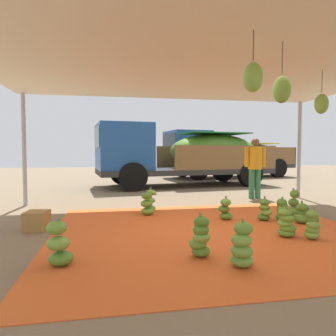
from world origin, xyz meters
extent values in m
plane|color=#7F6B51|center=(0.00, 3.00, 0.00)|extent=(40.00, 40.00, 0.00)
cube|color=#E05B23|center=(0.00, 0.00, 0.01)|extent=(5.26, 4.88, 0.01)
cylinder|color=#9EA0A5|center=(-3.80, 3.30, 1.42)|extent=(0.10, 0.10, 2.83)
cylinder|color=#9EA0A5|center=(3.80, 3.30, 1.42)|extent=(0.10, 0.10, 2.83)
cube|color=beige|center=(0.00, 0.00, 2.86)|extent=(8.00, 7.00, 0.06)
cylinder|color=#4C422D|center=(2.09, 0.06, 2.63)|extent=(0.01, 0.01, 0.41)
ellipsoid|color=#6B9E38|center=(2.09, 0.06, 2.23)|extent=(0.24, 0.24, 0.36)
cylinder|color=#4C422D|center=(0.63, -1.10, 2.62)|extent=(0.01, 0.01, 0.43)
ellipsoid|color=#6B9E38|center=(0.63, -1.10, 2.20)|extent=(0.24, 0.24, 0.36)
cylinder|color=#4C422D|center=(0.07, -1.40, 2.65)|extent=(0.01, 0.01, 0.36)
ellipsoid|color=#75A83D|center=(0.07, -1.40, 2.27)|extent=(0.24, 0.24, 0.36)
ellipsoid|color=#518428|center=(1.62, 0.50, 0.09)|extent=(0.34, 0.34, 0.17)
ellipsoid|color=#60932D|center=(1.64, 0.50, 0.16)|extent=(0.30, 0.30, 0.17)
ellipsoid|color=#60932D|center=(1.64, 0.52, 0.23)|extent=(0.31, 0.31, 0.17)
ellipsoid|color=#518428|center=(1.66, 0.56, 0.30)|extent=(0.27, 0.27, 0.17)
ellipsoid|color=#518428|center=(1.64, 0.55, 0.36)|extent=(0.28, 0.28, 0.17)
cylinder|color=olive|center=(1.64, 0.53, 0.42)|extent=(0.04, 0.04, 0.12)
ellipsoid|color=#518428|center=(0.61, 0.85, 0.08)|extent=(0.35, 0.35, 0.15)
ellipsoid|color=#518428|center=(0.57, 0.86, 0.22)|extent=(0.33, 0.33, 0.15)
ellipsoid|color=#6B9E38|center=(0.58, 0.80, 0.36)|extent=(0.30, 0.30, 0.15)
cylinder|color=olive|center=(0.59, 0.83, 0.42)|extent=(0.04, 0.04, 0.12)
ellipsoid|color=#518428|center=(-0.51, -1.18, 0.09)|extent=(0.33, 0.33, 0.15)
ellipsoid|color=#60932D|center=(-0.55, -1.18, 0.18)|extent=(0.31, 0.31, 0.15)
ellipsoid|color=#75A83D|center=(-0.52, -1.22, 0.28)|extent=(0.29, 0.29, 0.15)
ellipsoid|color=#518428|center=(-0.53, -1.23, 0.37)|extent=(0.30, 0.30, 0.15)
ellipsoid|color=#477523|center=(-0.52, -1.22, 0.47)|extent=(0.20, 0.20, 0.15)
cylinder|color=olive|center=(-0.53, -1.20, 0.53)|extent=(0.04, 0.04, 0.12)
ellipsoid|color=#6B9E38|center=(-0.13, -1.60, 0.09)|extent=(0.31, 0.31, 0.16)
ellipsoid|color=#6B9E38|center=(-0.15, -1.64, 0.21)|extent=(0.34, 0.34, 0.16)
ellipsoid|color=#6B9E38|center=(-0.16, -1.63, 0.34)|extent=(0.31, 0.31, 0.16)
ellipsoid|color=#60932D|center=(-0.12, -1.59, 0.46)|extent=(0.25, 0.25, 0.16)
cylinder|color=olive|center=(-0.13, -1.61, 0.52)|extent=(0.04, 0.04, 0.12)
ellipsoid|color=#75A83D|center=(2.15, 0.97, 0.10)|extent=(0.29, 0.29, 0.18)
ellipsoid|color=#518428|center=(2.16, 0.97, 0.29)|extent=(0.30, 0.30, 0.18)
ellipsoid|color=#60932D|center=(2.16, 0.93, 0.47)|extent=(0.24, 0.24, 0.18)
cylinder|color=olive|center=(2.15, 0.96, 0.53)|extent=(0.04, 0.04, 0.12)
ellipsoid|color=#518428|center=(-2.24, -1.17, 0.09)|extent=(0.41, 0.41, 0.17)
ellipsoid|color=#75A83D|center=(-2.27, -1.17, 0.28)|extent=(0.28, 0.28, 0.17)
ellipsoid|color=#6B9E38|center=(-2.29, -1.15, 0.46)|extent=(0.33, 0.33, 0.17)
cylinder|color=olive|center=(-2.26, -1.15, 0.52)|extent=(0.04, 0.04, 0.12)
ellipsoid|color=#60932D|center=(-0.79, 1.99, 0.07)|extent=(0.28, 0.28, 0.13)
ellipsoid|color=#75A83D|center=(-0.79, 1.96, 0.25)|extent=(0.31, 0.31, 0.13)
ellipsoid|color=#75A83D|center=(-0.76, 1.98, 0.44)|extent=(0.23, 0.23, 0.13)
cylinder|color=olive|center=(-0.78, 1.97, 0.50)|extent=(0.04, 0.04, 0.12)
ellipsoid|color=#60932D|center=(-0.89, 1.58, 0.09)|extent=(0.29, 0.29, 0.16)
ellipsoid|color=#60932D|center=(-0.91, 1.57, 0.26)|extent=(0.36, 0.36, 0.16)
ellipsoid|color=#518428|center=(-0.91, 1.57, 0.42)|extent=(0.29, 0.29, 0.16)
cylinder|color=olive|center=(-0.90, 1.56, 0.48)|extent=(0.04, 0.04, 0.12)
ellipsoid|color=#518428|center=(1.91, 0.27, 0.09)|extent=(0.30, 0.30, 0.16)
ellipsoid|color=#6B9E38|center=(1.90, 0.31, 0.14)|extent=(0.34, 0.34, 0.16)
ellipsoid|color=#477523|center=(1.91, 0.31, 0.20)|extent=(0.30, 0.30, 0.16)
ellipsoid|color=#518428|center=(1.93, 0.32, 0.25)|extent=(0.25, 0.25, 0.16)
ellipsoid|color=#518428|center=(1.91, 0.28, 0.31)|extent=(0.32, 0.32, 0.16)
cylinder|color=olive|center=(1.91, 0.30, 0.37)|extent=(0.04, 0.04, 0.12)
ellipsoid|color=#75A83D|center=(1.41, -0.72, 0.08)|extent=(0.29, 0.29, 0.14)
ellipsoid|color=#6B9E38|center=(1.41, -0.72, 0.16)|extent=(0.29, 0.29, 0.14)
ellipsoid|color=#6B9E38|center=(1.41, -0.74, 0.24)|extent=(0.29, 0.29, 0.14)
ellipsoid|color=#518428|center=(1.42, -0.70, 0.31)|extent=(0.26, 0.26, 0.14)
ellipsoid|color=#60932D|center=(1.41, -0.72, 0.39)|extent=(0.24, 0.24, 0.14)
cylinder|color=olive|center=(1.43, -0.72, 0.45)|extent=(0.04, 0.04, 0.12)
ellipsoid|color=#60932D|center=(1.10, -0.52, 0.08)|extent=(0.39, 0.39, 0.13)
ellipsoid|color=#60932D|center=(1.11, -0.53, 0.15)|extent=(0.34, 0.34, 0.13)
ellipsoid|color=#75A83D|center=(1.08, -0.51, 0.23)|extent=(0.35, 0.35, 0.13)
ellipsoid|color=#60932D|center=(1.09, -0.53, 0.31)|extent=(0.33, 0.33, 0.13)
ellipsoid|color=#60932D|center=(1.08, -0.49, 0.39)|extent=(0.30, 0.30, 0.13)
cylinder|color=olive|center=(1.10, -0.52, 0.45)|extent=(0.04, 0.04, 0.12)
ellipsoid|color=#477523|center=(1.30, 0.64, 0.08)|extent=(0.26, 0.26, 0.13)
ellipsoid|color=#75A83D|center=(1.34, 0.61, 0.17)|extent=(0.31, 0.31, 0.13)
ellipsoid|color=#60932D|center=(1.31, 0.63, 0.27)|extent=(0.29, 0.29, 0.13)
ellipsoid|color=#518428|center=(1.32, 0.64, 0.37)|extent=(0.23, 0.23, 0.13)
cylinder|color=olive|center=(1.32, 0.63, 0.43)|extent=(0.04, 0.04, 0.12)
cube|color=#2D2D2D|center=(1.22, 7.07, 0.60)|extent=(7.08, 3.31, 0.20)
cube|color=#1E4C93|center=(-1.21, 6.75, 1.55)|extent=(2.19, 2.47, 1.70)
cube|color=#232D38|center=(-2.17, 6.62, 1.89)|extent=(0.28, 1.93, 0.75)
cube|color=brown|center=(2.66, 6.08, 1.15)|extent=(4.20, 0.63, 0.90)
cube|color=brown|center=(2.35, 8.41, 1.15)|extent=(4.20, 0.63, 0.90)
cube|color=brown|center=(4.56, 7.52, 1.15)|extent=(0.40, 2.42, 0.90)
ellipsoid|color=#518428|center=(2.50, 7.24, 1.39)|extent=(3.96, 2.52, 1.39)
cube|color=#237533|center=(2.50, 7.24, 2.11)|extent=(2.76, 2.17, 0.04)
cylinder|color=black|center=(-0.93, 5.66, 0.50)|extent=(1.03, 0.41, 1.00)
cylinder|color=black|center=(-1.22, 7.88, 0.50)|extent=(1.03, 0.41, 1.00)
cylinder|color=black|center=(3.66, 6.27, 0.50)|extent=(1.03, 0.41, 1.00)
cylinder|color=black|center=(3.37, 8.49, 0.50)|extent=(1.03, 0.41, 1.00)
cube|color=#2D2D2D|center=(4.54, 10.66, 0.60)|extent=(7.14, 3.37, 0.20)
cube|color=#1E4C93|center=(2.11, 10.23, 1.55)|extent=(2.24, 2.34, 1.70)
cube|color=#232D38|center=(1.15, 10.06, 1.89)|extent=(0.33, 1.75, 0.75)
cube|color=brown|center=(6.01, 9.83, 1.15)|extent=(4.21, 0.81, 0.90)
cube|color=brown|center=(5.64, 11.93, 1.15)|extent=(4.21, 0.81, 0.90)
cube|color=brown|center=(7.88, 11.24, 1.15)|extent=(0.46, 2.20, 0.90)
ellipsoid|color=#60932D|center=(5.83, 10.88, 1.24)|extent=(4.01, 2.48, 1.09)
cube|color=yellow|center=(5.83, 10.88, 1.81)|extent=(2.81, 2.10, 0.04)
cylinder|color=black|center=(2.42, 9.26, 0.50)|extent=(1.03, 0.45, 1.00)
cylinder|color=black|center=(2.07, 11.25, 0.50)|extent=(1.03, 0.45, 1.00)
cylinder|color=black|center=(7.02, 10.06, 0.50)|extent=(1.03, 0.45, 1.00)
cylinder|color=black|center=(6.67, 12.05, 0.50)|extent=(1.03, 0.45, 1.00)
cylinder|color=#337A4C|center=(2.36, 3.40, 0.43)|extent=(0.16, 0.16, 0.86)
cylinder|color=#337A4C|center=(2.55, 3.40, 0.43)|extent=(0.16, 0.16, 0.86)
cylinder|color=orange|center=(2.46, 3.40, 1.18)|extent=(0.39, 0.39, 0.64)
cylinder|color=orange|center=(2.20, 3.40, 1.22)|extent=(0.13, 0.13, 0.57)
cylinder|color=orange|center=(2.72, 3.40, 1.22)|extent=(0.13, 0.13, 0.57)
sphere|color=brown|center=(2.46, 3.40, 1.64)|extent=(0.23, 0.23, 0.23)
cube|color=olive|center=(-2.93, 0.66, 0.17)|extent=(0.42, 0.46, 0.33)
camera|label=1|loc=(-1.63, -4.96, 1.37)|focal=33.00mm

